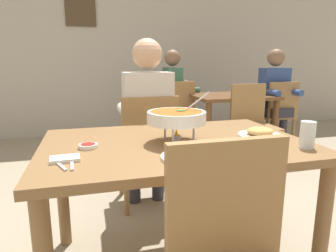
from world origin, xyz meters
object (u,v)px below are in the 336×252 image
at_px(appetizer_plate, 260,133).
at_px(drink_glass, 307,136).
at_px(chair_bg_middle, 177,108).
at_px(dining_table_main, 175,160).
at_px(chair_diner_main, 148,146).
at_px(diner_main, 147,115).
at_px(dining_table_far, 230,105).
at_px(chair_bg_corner, 252,119).
at_px(rice_plate, 189,154).
at_px(sauce_dish, 88,146).
at_px(patron_bg_middle, 175,91).
at_px(chair_bg_left, 278,111).
at_px(chair_bg_right, 181,113).
at_px(patron_bg_left, 275,93).
at_px(curry_bowl, 177,117).

xyz_separation_m(appetizer_plate, drink_glass, (0.10, -0.25, 0.04)).
bearing_deg(chair_bg_middle, drink_glass, -93.79).
distance_m(dining_table_main, chair_diner_main, 0.75).
xyz_separation_m(chair_diner_main, diner_main, (0.00, 0.03, 0.24)).
height_order(dining_table_main, dining_table_far, same).
height_order(diner_main, chair_bg_corner, diner_main).
height_order(rice_plate, dining_table_far, rice_plate).
bearing_deg(chair_diner_main, rice_plate, -91.52).
bearing_deg(rice_plate, sauce_dish, 146.21).
xyz_separation_m(dining_table_main, rice_plate, (-0.03, -0.29, 0.12)).
bearing_deg(patron_bg_middle, chair_bg_corner, -60.54).
xyz_separation_m(sauce_dish, chair_bg_corner, (1.78, 1.51, -0.24)).
bearing_deg(chair_bg_left, sauce_dish, -141.50).
xyz_separation_m(chair_bg_middle, chair_bg_corner, (0.58, -1.00, 0.00)).
bearing_deg(chair_bg_middle, rice_plate, -105.73).
xyz_separation_m(chair_bg_right, patron_bg_left, (1.24, -0.14, 0.24)).
bearing_deg(chair_diner_main, sauce_dish, -120.43).
xyz_separation_m(chair_diner_main, appetizer_plate, (0.48, -0.77, 0.25)).
relative_size(curry_bowl, appetizer_plate, 1.39).
height_order(sauce_dish, patron_bg_left, patron_bg_left).
bearing_deg(dining_table_far, patron_bg_middle, 136.38).
distance_m(curry_bowl, patron_bg_middle, 2.67).
xyz_separation_m(dining_table_main, diner_main, (0.00, 0.77, 0.11)).
height_order(chair_bg_left, chair_bg_middle, same).
xyz_separation_m(rice_plate, drink_glass, (0.60, 0.01, 0.04)).
relative_size(rice_plate, chair_bg_right, 0.27).
height_order(appetizer_plate, dining_table_far, appetizer_plate).
xyz_separation_m(diner_main, sauce_dish, (-0.44, -0.78, 0.00)).
bearing_deg(chair_bg_right, dining_table_main, -108.50).
distance_m(chair_diner_main, diner_main, 0.24).
xyz_separation_m(rice_plate, chair_bg_right, (0.72, 2.37, -0.25)).
xyz_separation_m(diner_main, chair_bg_right, (0.70, 1.31, -0.24)).
bearing_deg(curry_bowl, chair_bg_left, 44.35).
bearing_deg(dining_table_main, dining_table_far, 56.42).
bearing_deg(drink_glass, rice_plate, -179.15).
distance_m(dining_table_main, chair_bg_corner, 2.01).
height_order(sauce_dish, patron_bg_middle, patron_bg_middle).
xyz_separation_m(sauce_dish, drink_glass, (1.01, -0.27, 0.05)).
height_order(diner_main, rice_plate, diner_main).
bearing_deg(chair_bg_corner, diner_main, -151.67).
height_order(chair_diner_main, diner_main, diner_main).
bearing_deg(chair_bg_corner, dining_table_far, 91.83).
xyz_separation_m(sauce_dish, patron_bg_left, (2.37, 1.95, -0.00)).
height_order(dining_table_main, appetizer_plate, appetizer_plate).
xyz_separation_m(appetizer_plate, sauce_dish, (-0.92, 0.02, -0.01)).
bearing_deg(sauce_dish, patron_bg_middle, 65.13).
relative_size(dining_table_main, sauce_dish, 15.00).
relative_size(drink_glass, patron_bg_left, 0.10).
height_order(appetizer_plate, patron_bg_middle, patron_bg_middle).
height_order(diner_main, dining_table_far, diner_main).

